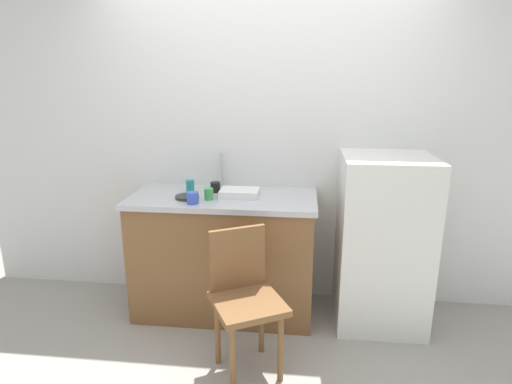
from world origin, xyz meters
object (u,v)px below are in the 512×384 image
object	(u,v)px
cup_blue	(193,198)
cup_teal	(190,186)
dish_tray	(240,193)
hotplate	(187,197)
cup_green	(209,194)
cup_black	(215,187)
refrigerator	(382,241)
chair	(244,295)

from	to	relation	value
cup_blue	cup_teal	size ratio (longest dim) A/B	0.84
dish_tray	hotplate	xyz separation A→B (m)	(-0.37, -0.10, -0.02)
dish_tray	cup_teal	world-z (taller)	cup_teal
cup_green	cup_black	distance (m)	0.20
refrigerator	chair	size ratio (longest dim) A/B	1.41
chair	cup_blue	bearing A→B (deg)	105.65
chair	cup_green	xyz separation A→B (m)	(-0.33, 0.54, 0.48)
cup_blue	cup_black	xyz separation A→B (m)	(0.10, 0.31, -0.00)
refrigerator	cup_blue	size ratio (longest dim) A/B	15.36
refrigerator	cup_black	bearing A→B (deg)	175.55
chair	dish_tray	distance (m)	0.81
dish_tray	cup_green	bearing A→B (deg)	-150.44
cup_teal	cup_black	xyz separation A→B (m)	(0.19, 0.03, -0.01)
chair	cup_blue	world-z (taller)	cup_blue
cup_teal	cup_black	bearing A→B (deg)	9.19
cup_green	cup_blue	distance (m)	0.14
cup_green	cup_blue	bearing A→B (deg)	-130.14
refrigerator	cup_blue	xyz separation A→B (m)	(-1.34, -0.21, 0.35)
hotplate	cup_teal	world-z (taller)	cup_teal
dish_tray	cup_blue	bearing A→B (deg)	-142.87
hotplate	cup_green	distance (m)	0.17
chair	cup_teal	size ratio (longest dim) A/B	9.15
refrigerator	dish_tray	size ratio (longest dim) A/B	4.48
chair	cup_teal	world-z (taller)	cup_teal
chair	cup_black	world-z (taller)	cup_black
cup_blue	hotplate	bearing A→B (deg)	121.27
cup_blue	cup_black	bearing A→B (deg)	72.62
refrigerator	cup_black	size ratio (longest dim) A/B	16.29
cup_green	cup_black	xyz separation A→B (m)	(0.01, 0.20, -0.00)
refrigerator	cup_green	size ratio (longest dim) A/B	15.28
cup_blue	cup_black	distance (m)	0.32
dish_tray	hotplate	distance (m)	0.38
refrigerator	cup_green	world-z (taller)	refrigerator
chair	dish_tray	size ratio (longest dim) A/B	3.18
chair	cup_black	bearing A→B (deg)	85.36
dish_tray	cup_blue	size ratio (longest dim) A/B	3.43
cup_blue	cup_teal	xyz separation A→B (m)	(-0.09, 0.28, 0.01)
cup_black	hotplate	bearing A→B (deg)	-132.21
cup_teal	cup_blue	bearing A→B (deg)	-71.87
refrigerator	cup_teal	distance (m)	1.47
cup_teal	cup_black	size ratio (longest dim) A/B	1.26
dish_tray	cup_teal	size ratio (longest dim) A/B	2.88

